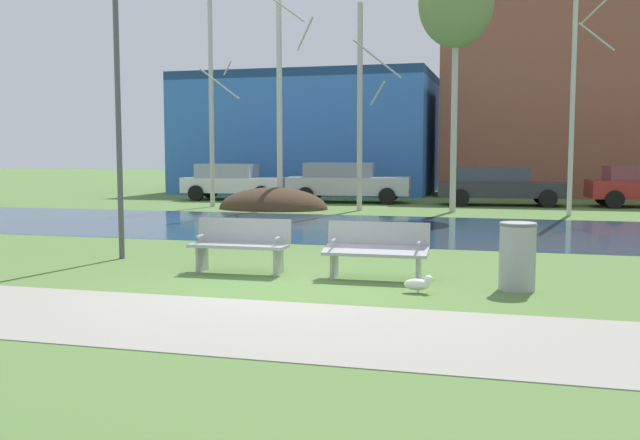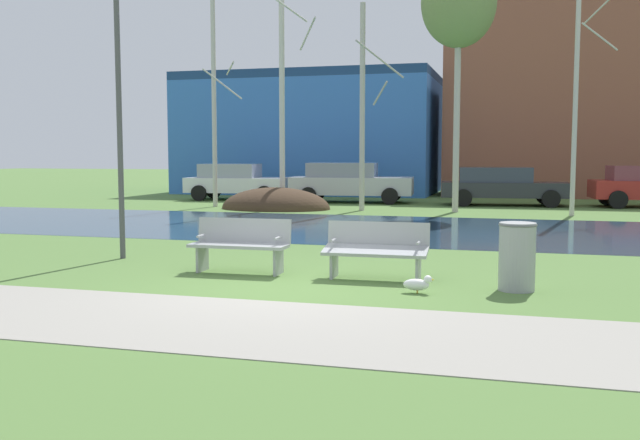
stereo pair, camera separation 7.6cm
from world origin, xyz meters
The scene contains 19 objects.
ground_plane centered at (0.00, 10.00, 0.00)m, with size 120.00×120.00×0.00m, color #517538.
paved_path_strip centered at (0.00, -2.16, 0.01)m, with size 60.00×2.54×0.01m, color gray.
river_band centered at (0.00, 8.45, 0.00)m, with size 80.00×7.29×0.01m, color #284256.
soil_mound centered at (-4.93, 13.89, 0.00)m, with size 3.89×2.73×1.51m, color #423021.
bench_left centered at (-1.12, 1.14, 0.47)m, with size 1.61×0.59×0.87m.
bench_right centered at (1.12, 1.14, 0.47)m, with size 1.61×0.59×0.87m.
trash_bin centered at (3.21, 0.77, 0.50)m, with size 0.53×0.53×0.96m.
seagull centered at (1.89, 0.18, 0.13)m, with size 0.43×0.16×0.26m.
streetlamp centered at (-3.80, 2.01, 3.76)m, with size 0.32×0.32×5.68m.
birch_far_left centered at (-7.37, 14.29, 3.75)m, with size 1.23×2.00×7.41m.
birch_left centered at (-4.68, 14.00, 4.39)m, with size 1.38×2.21×8.61m.
birch_center_left centered at (-1.84, 13.99, 3.52)m, with size 1.52×2.28×6.92m.
birch_center centered at (1.24, 14.18, 6.74)m, with size 2.42×2.42×8.70m.
birch_center_right centered at (4.89, 13.75, 4.19)m, with size 1.23×2.29×8.20m.
parked_van_nearest_white centered at (-8.14, 18.06, 0.79)m, with size 4.32×2.33×1.50m.
parked_sedan_second_silver centered at (-3.19, 17.76, 0.82)m, with size 4.92×2.37×1.57m.
parked_hatch_third_dark centered at (2.66, 17.68, 0.75)m, with size 4.79×2.25×1.43m.
building_blue_store centered at (-6.72, 24.81, 2.89)m, with size 12.23×7.34×5.78m.
building_brick_low centered at (7.25, 25.69, 4.43)m, with size 14.60×6.87×8.85m.
Camera 2 is at (3.16, -9.47, 1.93)m, focal length 39.71 mm.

